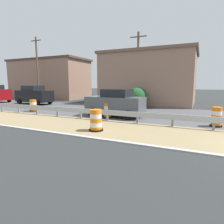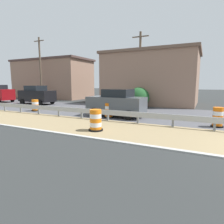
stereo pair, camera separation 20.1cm
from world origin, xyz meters
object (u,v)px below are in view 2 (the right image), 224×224
object	(u,v)px
utility_pole_near	(140,68)
traffic_barrel_nearest	(218,118)
utility_pole_mid	(40,68)
car_mid_far_lane	(37,95)
traffic_barrel_far	(35,106)
traffic_barrel_mid	(109,111)
traffic_barrel_close	(96,121)
car_lead_far_lane	(116,103)

from	to	relation	value
utility_pole_near	traffic_barrel_nearest	bearing A→B (deg)	-138.94
utility_pole_near	utility_pole_mid	xyz separation A→B (m)	(0.30, 14.91, 0.52)
car_mid_far_lane	utility_pole_near	size ratio (longest dim) A/B	0.56
traffic_barrel_nearest	traffic_barrel_far	xyz separation A→B (m)	(0.10, 14.09, -0.05)
traffic_barrel_far	car_mid_far_lane	distance (m)	6.20
traffic_barrel_nearest	traffic_barrel_far	distance (m)	14.09
traffic_barrel_nearest	utility_pole_mid	distance (m)	24.12
utility_pole_near	utility_pole_mid	distance (m)	14.92
traffic_barrel_mid	traffic_barrel_far	distance (m)	7.30
car_mid_far_lane	utility_pole_near	distance (m)	12.31
traffic_barrel_mid	utility_pole_near	xyz separation A→B (m)	(8.31, 0.46, 3.59)
utility_pole_near	car_mid_far_lane	bearing A→B (deg)	109.25
traffic_barrel_close	car_mid_far_lane	world-z (taller)	car_mid_far_lane
utility_pole_mid	traffic_barrel_mid	bearing A→B (deg)	-119.27
traffic_barrel_nearest	utility_pole_mid	size ratio (longest dim) A/B	0.13
traffic_barrel_close	utility_pole_mid	world-z (taller)	utility_pole_mid
utility_pole_near	traffic_barrel_close	bearing A→B (deg)	-172.41
traffic_barrel_nearest	utility_pole_mid	world-z (taller)	utility_pole_mid
traffic_barrel_mid	utility_pole_mid	distance (m)	18.09
traffic_barrel_close	traffic_barrel_far	xyz separation A→B (m)	(3.78, 8.44, -0.05)
traffic_barrel_nearest	car_mid_far_lane	xyz separation A→B (m)	(4.38, 18.52, 0.58)
traffic_barrel_mid	traffic_barrel_close	bearing A→B (deg)	-162.82
traffic_barrel_nearest	car_mid_far_lane	bearing A→B (deg)	76.68
car_lead_far_lane	utility_pole_mid	xyz separation A→B (m)	(7.99, 15.68, 3.57)
traffic_barrel_close	car_mid_far_lane	distance (m)	15.21
utility_pole_near	utility_pole_mid	bearing A→B (deg)	88.83
traffic_barrel_far	utility_pole_near	bearing A→B (deg)	-39.77
traffic_barrel_nearest	traffic_barrel_far	world-z (taller)	traffic_barrel_nearest
traffic_barrel_close	traffic_barrel_far	size ratio (longest dim) A/B	1.09
traffic_barrel_far	car_mid_far_lane	bearing A→B (deg)	45.94
car_mid_far_lane	utility_pole_near	bearing A→B (deg)	20.30
traffic_barrel_nearest	utility_pole_near	distance (m)	11.59
traffic_barrel_far	car_mid_far_lane	world-z (taller)	car_mid_far_lane
car_lead_far_lane	car_mid_far_lane	bearing A→B (deg)	-15.37
traffic_barrel_close	utility_pole_mid	xyz separation A→B (m)	(12.31, 16.51, 4.08)
traffic_barrel_mid	car_lead_far_lane	world-z (taller)	car_lead_far_lane
traffic_barrel_close	utility_pole_near	xyz separation A→B (m)	(12.01, 1.60, 3.56)
traffic_barrel_mid	car_mid_far_lane	xyz separation A→B (m)	(4.37, 11.73, 0.61)
traffic_barrel_close	car_lead_far_lane	distance (m)	4.43
utility_pole_mid	utility_pole_near	bearing A→B (deg)	-91.17
car_lead_far_lane	utility_pole_near	xyz separation A→B (m)	(7.69, 0.77, 3.06)
traffic_barrel_nearest	utility_pole_near	size ratio (longest dim) A/B	0.14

